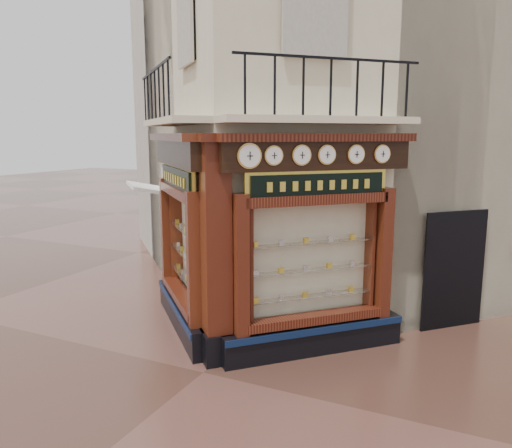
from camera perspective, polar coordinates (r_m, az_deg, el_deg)
The scene contains 17 objects.
ground at distance 8.82m, azimuth -6.06°, elevation -16.52°, with size 80.00×80.00×0.00m, color #482B21.
main_building at distance 13.67m, azimuth 7.71°, elevation 18.68°, with size 8.00×8.00×12.00m, color beige.
neighbour_left at distance 16.78m, azimuth 1.98°, elevation 15.43°, with size 8.00×8.00×11.00m, color beige.
neighbour_right at distance 15.51m, azimuth 19.67°, elevation 15.31°, with size 8.00×8.00×11.00m, color beige.
shopfront_left at distance 10.16m, azimuth -8.45°, elevation -1.17°, with size 2.86×2.86×3.98m.
shopfront_right at distance 8.94m, azimuth 6.75°, elevation -2.68°, with size 2.86×2.86×3.98m.
corner_pilaster at distance 8.55m, azimuth -4.56°, elevation -3.43°, with size 0.85×0.85×3.98m.
balcony at distance 9.19m, azimuth -1.64°, elevation 11.80°, with size 5.94×2.97×1.03m.
clock_a at distance 8.05m, azimuth -0.77°, elevation 7.79°, with size 0.33×0.33×0.41m.
clock_b at distance 8.19m, azimuth 2.03°, elevation 7.83°, with size 0.27×0.27×0.33m.
clock_c at distance 8.39m, azimuth 5.23°, elevation 7.85°, with size 0.28×0.28×0.35m.
clock_d at distance 8.60m, azimuth 8.09°, elevation 7.84°, with size 0.27×0.27×0.34m.
clock_e at distance 8.87m, azimuth 11.36°, elevation 7.82°, with size 0.27×0.27×0.33m.
clock_f at distance 9.16m, azimuth 14.21°, elevation 7.77°, with size 0.27×0.27×0.33m.
awning at distance 12.93m, azimuth -11.51°, elevation -7.86°, with size 1.69×1.02×0.08m, color white, non-canonical shape.
signboard_left at distance 9.99m, azimuth -9.06°, elevation 5.13°, with size 2.13×2.13×0.57m.
signboard_right at distance 8.69m, azimuth 7.13°, elevation 4.45°, with size 1.94×1.94×0.52m.
Camera 1 is at (4.15, -6.70, 3.95)m, focal length 35.00 mm.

